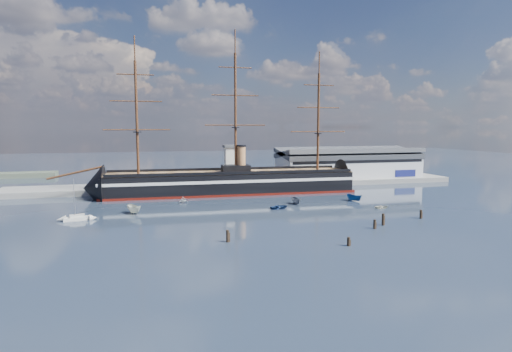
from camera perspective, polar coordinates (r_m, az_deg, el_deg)
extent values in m
plane|color=#19273B|center=(136.08, -1.79, -3.58)|extent=(600.00, 600.00, 0.00)
cube|color=slate|center=(172.97, -1.40, -1.41)|extent=(180.00, 18.00, 2.00)
cube|color=#B7BABC|center=(193.10, 12.25, 1.37)|extent=(62.00, 20.00, 10.00)
cube|color=#3F4247|center=(192.69, 12.29, 3.03)|extent=(63.00, 21.00, 2.00)
cube|color=silver|center=(167.48, -3.49, 1.42)|extent=(4.00, 4.00, 14.00)
cube|color=#3F4247|center=(166.98, -3.50, 3.99)|extent=(5.00, 5.00, 1.00)
cube|color=black|center=(154.83, -3.43, -0.86)|extent=(88.59, 19.62, 7.00)
cube|color=silver|center=(154.68, -3.43, -0.42)|extent=(90.59, 19.94, 1.00)
cube|color=#530F08|center=(155.34, -3.42, -2.19)|extent=(90.59, 19.90, 0.90)
cone|color=black|center=(152.20, -20.81, -1.51)|extent=(14.63, 16.24, 15.68)
cone|color=black|center=(170.67, 12.02, -0.40)|extent=(11.64, 16.12, 15.68)
cube|color=brown|center=(154.41, -3.44, 0.47)|extent=(88.53, 18.34, 0.40)
cube|color=black|center=(154.70, -2.71, 1.01)|extent=(10.24, 6.41, 2.50)
cylinder|color=#B77C49|center=(154.85, -2.00, 2.31)|extent=(3.20, 3.20, 9.00)
cylinder|color=#381E0F|center=(152.21, -22.95, 0.40)|extent=(17.77, 1.43, 4.43)
cylinder|color=#381E0F|center=(150.20, -15.61, 7.41)|extent=(0.90, 0.90, 38.00)
cylinder|color=#381E0F|center=(154.06, -2.75, 8.36)|extent=(0.90, 0.90, 42.00)
cylinder|color=#381E0F|center=(164.07, 8.30, 7.13)|extent=(0.90, 0.90, 36.00)
cube|color=silver|center=(119.63, -22.73, -5.27)|extent=(7.05, 3.29, 0.91)
cube|color=silver|center=(119.49, -22.74, -4.93)|extent=(3.84, 2.13, 0.72)
cylinder|color=#B2B2B7|center=(118.75, -23.06, -2.70)|extent=(0.14, 0.14, 9.96)
imported|color=silver|center=(123.45, -15.90, -4.87)|extent=(8.25, 5.61, 3.10)
imported|color=navy|center=(126.27, 3.15, -4.38)|extent=(2.21, 3.79, 1.66)
imported|color=slate|center=(133.93, 5.39, -3.76)|extent=(6.50, 2.49, 2.58)
imported|color=silver|center=(138.50, -9.67, -3.49)|extent=(6.08, 4.02, 2.06)
imported|color=beige|center=(132.14, 16.46, -4.15)|extent=(1.16, 2.69, 1.24)
imported|color=navy|center=(142.71, 12.96, -3.27)|extent=(7.33, 4.96, 2.75)
cylinder|color=black|center=(90.41, -3.81, -8.79)|extent=(0.64, 0.64, 3.26)
cylinder|color=black|center=(89.41, 12.22, -9.10)|extent=(0.64, 0.64, 2.52)
cylinder|color=black|center=(109.71, 16.55, -6.31)|extent=(0.64, 0.64, 3.62)
cylinder|color=black|center=(120.77, 21.10, -5.31)|extent=(0.64, 0.64, 3.01)
cylinder|color=black|center=(105.46, 15.51, -6.79)|extent=(0.64, 0.64, 2.91)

